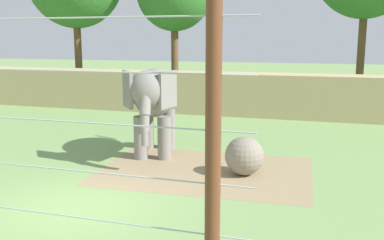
# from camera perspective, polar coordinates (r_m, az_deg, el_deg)

# --- Properties ---
(ground_plane) EXTENTS (120.00, 120.00, 0.00)m
(ground_plane) POSITION_cam_1_polar(r_m,az_deg,el_deg) (10.35, -14.88, -10.92)
(ground_plane) COLOR #759956
(dirt_patch) EXTENTS (6.13, 4.53, 0.01)m
(dirt_patch) POSITION_cam_1_polar(r_m,az_deg,el_deg) (12.66, 1.69, -6.55)
(dirt_patch) COLOR #937F5B
(dirt_patch) RESTS_ON ground
(embankment_wall) EXTENTS (36.00, 1.80, 2.04)m
(embankment_wall) POSITION_cam_1_polar(r_m,az_deg,el_deg) (22.10, 3.26, 3.51)
(embankment_wall) COLOR tan
(embankment_wall) RESTS_ON ground
(elephant) EXTENTS (2.01, 3.74, 2.83)m
(elephant) POSITION_cam_1_polar(r_m,az_deg,el_deg) (13.92, -4.98, 2.88)
(elephant) COLOR gray
(elephant) RESTS_ON ground
(enrichment_ball) EXTENTS (1.07, 1.07, 1.07)m
(enrichment_ball) POSITION_cam_1_polar(r_m,az_deg,el_deg) (12.23, 6.78, -4.63)
(enrichment_ball) COLOR gray
(enrichment_ball) RESTS_ON ground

